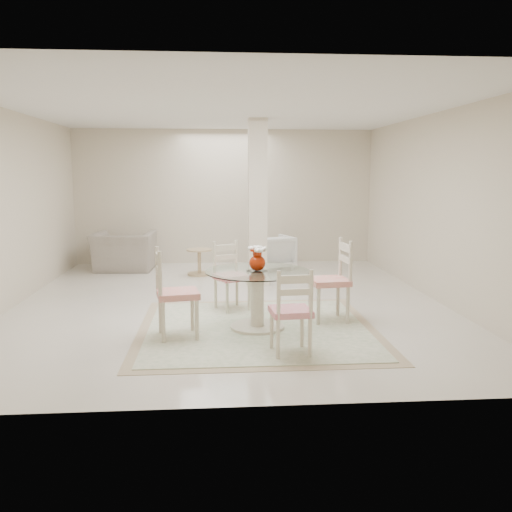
{
  "coord_description": "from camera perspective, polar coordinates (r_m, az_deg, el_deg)",
  "views": [
    {
      "loc": [
        -0.21,
        -7.57,
        1.85
      ],
      "look_at": [
        0.29,
        -1.15,
        0.85
      ],
      "focal_mm": 38.0,
      "sensor_mm": 36.0,
      "label": 1
    }
  ],
  "objects": [
    {
      "name": "recliner_taupe",
      "position": [
        10.57,
        -13.72,
        0.48
      ],
      "size": [
        1.17,
        1.04,
        0.72
      ],
      "primitive_type": "imported",
      "rotation": [
        0.0,
        0.0,
        3.08
      ],
      "color": "gray",
      "rests_on": "ground"
    },
    {
      "name": "armchair_white",
      "position": [
        10.34,
        1.71,
        0.37
      ],
      "size": [
        0.91,
        0.92,
        0.66
      ],
      "primitive_type": "imported",
      "rotation": [
        0.0,
        0.0,
        3.49
      ],
      "color": "white",
      "rests_on": "ground"
    },
    {
      "name": "ground",
      "position": [
        7.79,
        -2.76,
        -4.91
      ],
      "size": [
        7.0,
        7.0,
        0.0
      ],
      "primitive_type": "plane",
      "color": "white",
      "rests_on": "ground"
    },
    {
      "name": "side_table",
      "position": [
        9.87,
        -5.98,
        -0.74
      ],
      "size": [
        0.45,
        0.45,
        0.47
      ],
      "color": "tan",
      "rests_on": "ground"
    },
    {
      "name": "dining_chair_north",
      "position": [
        7.31,
        -2.79,
        -1.54
      ],
      "size": [
        0.55,
        0.55,
        1.02
      ],
      "rotation": [
        0.0,
        0.0,
        0.47
      ],
      "color": "beige",
      "rests_on": "ground"
    },
    {
      "name": "dining_chair_east",
      "position": [
        6.77,
        8.29,
        -1.91
      ],
      "size": [
        0.5,
        0.5,
        1.14
      ],
      "rotation": [
        0.0,
        0.0,
        -1.47
      ],
      "color": "beige",
      "rests_on": "ground"
    },
    {
      "name": "dining_chair_west",
      "position": [
        6.09,
        -8.93,
        -3.21
      ],
      "size": [
        0.52,
        0.52,
        1.12
      ],
      "rotation": [
        0.0,
        0.0,
        1.74
      ],
      "color": "beige",
      "rests_on": "ground"
    },
    {
      "name": "area_rug",
      "position": [
        6.5,
        0.14,
        -7.63
      ],
      "size": [
        2.81,
        2.81,
        0.02
      ],
      "color": "tan",
      "rests_on": "ground"
    },
    {
      "name": "dining_table",
      "position": [
        6.41,
        0.14,
        -4.61
      ],
      "size": [
        1.22,
        1.22,
        0.71
      ],
      "rotation": [
        0.0,
        0.0,
        0.28
      ],
      "color": "beige",
      "rests_on": "ground"
    },
    {
      "name": "column",
      "position": [
        8.91,
        0.16,
        5.61
      ],
      "size": [
        0.3,
        0.3,
        2.7
      ],
      "primitive_type": "cube",
      "color": "beige",
      "rests_on": "ground"
    },
    {
      "name": "red_vase",
      "position": [
        6.31,
        0.15,
        -0.26
      ],
      "size": [
        0.22,
        0.21,
        0.29
      ],
      "color": "#AA2205",
      "rests_on": "dining_table"
    },
    {
      "name": "dining_chair_south",
      "position": [
        5.46,
        3.82,
        -5.23
      ],
      "size": [
        0.43,
        0.43,
        1.0
      ],
      "rotation": [
        0.0,
        0.0,
        3.23
      ],
      "color": "beige",
      "rests_on": "ground"
    },
    {
      "name": "room_shell",
      "position": [
        7.57,
        -2.87,
        8.86
      ],
      "size": [
        6.02,
        7.02,
        2.71
      ],
      "color": "beige",
      "rests_on": "ground"
    }
  ]
}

